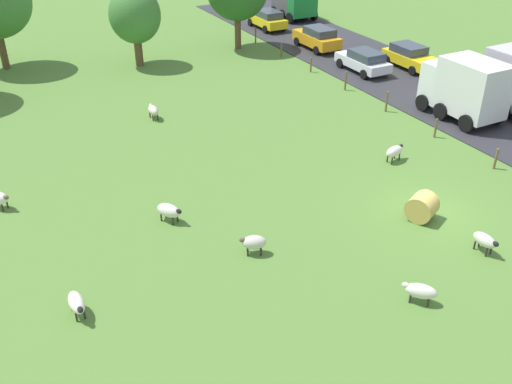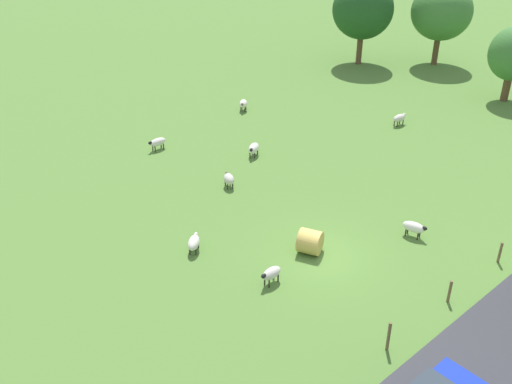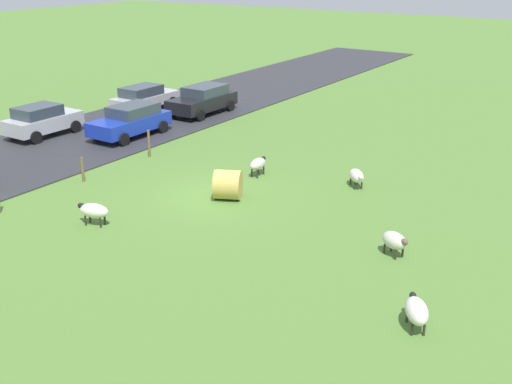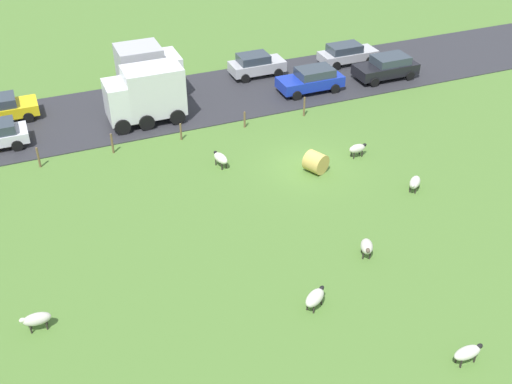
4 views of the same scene
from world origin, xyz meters
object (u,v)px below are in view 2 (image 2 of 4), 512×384
sheep_2 (229,179)px  tree_2 (442,12)px  sheep_0 (414,227)px  sheep_7 (243,104)px  sheep_4 (399,118)px  sheep_5 (254,148)px  hay_bale_0 (310,242)px  sheep_3 (271,273)px  tree_1 (363,9)px  sheep_1 (194,242)px  sheep_6 (157,142)px

sheep_2 → tree_2: (-5.13, 27.61, 4.04)m
sheep_0 → sheep_7: bearing=165.9°
sheep_0 → sheep_4: 13.70m
sheep_5 → sheep_7: size_ratio=1.15×
sheep_0 → hay_bale_0: bearing=-117.7°
sheep_0 → hay_bale_0: size_ratio=1.09×
sheep_3 → sheep_4: bearing=110.3°
sheep_0 → tree_1: size_ratio=0.17×
sheep_1 → sheep_2: 6.22m
sheep_7 → tree_2: 20.29m
sheep_1 → sheep_3: bearing=14.1°
sheep_1 → hay_bale_0: bearing=47.4°
sheep_0 → sheep_5: size_ratio=1.01×
sheep_2 → hay_bale_0: 7.32m
sheep_4 → sheep_7: bearing=-145.7°
sheep_0 → sheep_1: sheep_0 is taller
sheep_4 → sheep_5: sheep_5 is taller
sheep_7 → hay_bale_0: size_ratio=0.93×
sheep_6 → sheep_7: size_ratio=1.17×
sheep_0 → tree_1: 27.62m
sheep_5 → sheep_2: bearing=-60.9°
sheep_6 → sheep_0: bearing=12.9°
tree_1 → sheep_4: bearing=-38.9°
sheep_3 → sheep_6: size_ratio=0.90×
sheep_6 → sheep_3: bearing=-14.7°
sheep_5 → sheep_6: sheep_5 is taller
hay_bale_0 → sheep_0: bearing=62.3°
sheep_3 → sheep_5: bearing=141.9°
sheep_4 → sheep_5: (-3.03, -10.51, -0.01)m
sheep_2 → sheep_4: (1.02, 14.12, 0.01)m
tree_2 → sheep_3: bearing=-67.9°
sheep_7 → tree_2: size_ratio=0.15×
sheep_1 → tree_2: size_ratio=0.16×
sheep_3 → tree_2: (-12.85, 31.64, 4.02)m
sheep_2 → sheep_6: (-6.66, -0.26, -0.01)m
sheep_2 → sheep_3: bearing=-27.5°
sheep_1 → sheep_4: size_ratio=0.96×
sheep_4 → sheep_6: bearing=-118.1°
sheep_2 → tree_1: (-9.67, 22.76, 4.19)m
sheep_2 → sheep_6: 6.67m
sheep_0 → sheep_7: 18.23m
sheep_5 → sheep_6: 6.05m
sheep_0 → sheep_6: 16.74m
sheep_1 → sheep_2: size_ratio=1.06×
sheep_4 → sheep_0: bearing=-50.9°
sheep_4 → sheep_6: 16.30m
sheep_1 → hay_bale_0: hay_bale_0 is taller
sheep_1 → sheep_5: sheep_5 is taller
sheep_1 → sheep_2: (-3.62, 5.06, 0.04)m
sheep_3 → tree_2: tree_2 is taller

